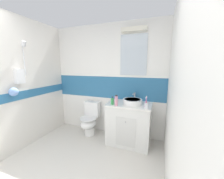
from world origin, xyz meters
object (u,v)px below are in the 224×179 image
object	(u,v)px
toilet	(90,119)
toothbrush_cup	(146,105)
mouthwash_bottle	(116,100)
sink_basin	(133,101)
soap_dispenser	(112,101)

from	to	relation	value
toilet	toothbrush_cup	size ratio (longest dim) A/B	3.41
mouthwash_bottle	toothbrush_cup	bearing A→B (deg)	1.46
sink_basin	soap_dispenser	world-z (taller)	sink_basin
soap_dispenser	mouthwash_bottle	distance (m)	0.11
toothbrush_cup	mouthwash_bottle	bearing A→B (deg)	-178.54
soap_dispenser	sink_basin	bearing A→B (deg)	26.29
sink_basin	soap_dispenser	size ratio (longest dim) A/B	2.60
soap_dispenser	mouthwash_bottle	size ratio (longest dim) A/B	0.80
mouthwash_bottle	sink_basin	bearing A→B (deg)	39.07
toilet	mouthwash_bottle	distance (m)	0.97
toilet	mouthwash_bottle	size ratio (longest dim) A/B	3.78
mouthwash_bottle	soap_dispenser	bearing A→B (deg)	157.63
toilet	soap_dispenser	size ratio (longest dim) A/B	4.71
toilet	sink_basin	bearing A→B (deg)	-2.02
toothbrush_cup	soap_dispenser	bearing A→B (deg)	177.81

